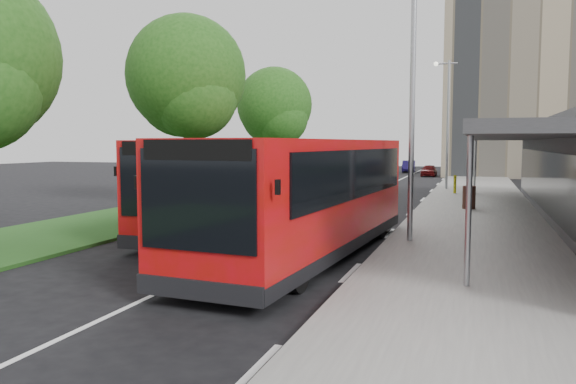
% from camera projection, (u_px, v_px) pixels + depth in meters
% --- Properties ---
extents(ground, '(120.00, 120.00, 0.00)m').
position_uv_depth(ground, '(252.00, 249.00, 16.05)').
color(ground, black).
rests_on(ground, ground).
extents(pavement, '(5.00, 80.00, 0.15)m').
position_uv_depth(pavement, '(476.00, 193.00, 32.99)').
color(pavement, gray).
rests_on(pavement, ground).
extents(grass_verge, '(5.00, 80.00, 0.10)m').
position_uv_depth(grass_verge, '(269.00, 188.00, 37.15)').
color(grass_verge, '#1D4817').
rests_on(grass_verge, ground).
extents(lane_centre_line, '(0.12, 70.00, 0.01)m').
position_uv_depth(lane_centre_line, '(358.00, 199.00, 30.20)').
color(lane_centre_line, silver).
rests_on(lane_centre_line, ground).
extents(kerb_dashes, '(0.12, 56.00, 0.01)m').
position_uv_depth(kerb_dashes, '(427.00, 195.00, 32.92)').
color(kerb_dashes, silver).
rests_on(kerb_dashes, ground).
extents(office_block, '(22.00, 12.00, 18.00)m').
position_uv_depth(office_block, '(574.00, 76.00, 50.42)').
color(office_block, tan).
rests_on(office_block, ground).
extents(tree_mid, '(5.60, 5.60, 9.00)m').
position_uv_depth(tree_mid, '(187.00, 83.00, 26.32)').
color(tree_mid, black).
rests_on(tree_mid, ground).
extents(tree_far, '(5.04, 5.04, 8.10)m').
position_uv_depth(tree_far, '(274.00, 110.00, 37.70)').
color(tree_far, black).
rests_on(tree_far, ground).
extents(lamp_post_near, '(1.44, 0.28, 8.00)m').
position_uv_depth(lamp_post_near, '(410.00, 84.00, 16.21)').
color(lamp_post_near, '#96999F').
rests_on(lamp_post_near, pavement).
extents(lamp_post_far, '(1.44, 0.28, 8.00)m').
position_uv_depth(lamp_post_far, '(447.00, 116.00, 35.08)').
color(lamp_post_far, '#96999F').
rests_on(lamp_post_far, pavement).
extents(bus_main, '(3.56, 11.15, 3.11)m').
position_uv_depth(bus_main, '(307.00, 197.00, 14.87)').
color(bus_main, red).
rests_on(bus_main, ground).
extents(bus_second, '(3.44, 11.08, 3.10)m').
position_uv_depth(bus_second, '(235.00, 184.00, 19.68)').
color(bus_second, red).
rests_on(bus_second, ground).
extents(litter_bin, '(0.66, 0.66, 1.00)m').
position_uv_depth(litter_bin, '(469.00, 197.00, 24.56)').
color(litter_bin, '#351D16').
rests_on(litter_bin, pavement).
extents(bollard, '(0.22, 0.22, 1.04)m').
position_uv_depth(bollard, '(455.00, 184.00, 32.09)').
color(bollard, '#F8F80D').
rests_on(bollard, pavement).
extents(car_near, '(1.32, 3.20, 1.08)m').
position_uv_depth(car_near, '(429.00, 170.00, 51.03)').
color(car_near, '#5A0C0E').
rests_on(car_near, ground).
extents(car_far, '(1.59, 3.76, 1.21)m').
position_uv_depth(car_far, '(409.00, 166.00, 58.13)').
color(car_far, navy).
rests_on(car_far, ground).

